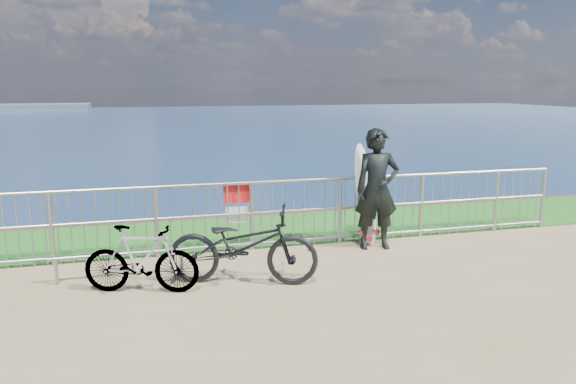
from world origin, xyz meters
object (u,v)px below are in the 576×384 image
object	(u,v)px
surfer	(377,189)
bicycle_near	(243,245)
surfboard	(366,198)
bicycle_far	(141,259)

from	to	relation	value
surfer	bicycle_near	size ratio (longest dim) A/B	0.97
surfboard	bicycle_far	size ratio (longest dim) A/B	1.14
bicycle_near	surfboard	bearing A→B (deg)	-41.60
surfer	surfboard	size ratio (longest dim) A/B	1.15
surfer	surfboard	bearing A→B (deg)	113.80
bicycle_near	bicycle_far	distance (m)	1.32
surfboard	bicycle_near	world-z (taller)	surfboard
surfer	surfboard	xyz separation A→B (m)	(-0.08, 0.27, -0.20)
surfer	bicycle_near	world-z (taller)	surfer
bicycle_far	bicycle_near	bearing A→B (deg)	-73.04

